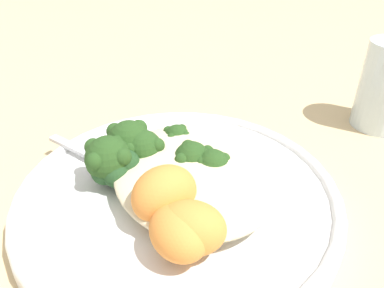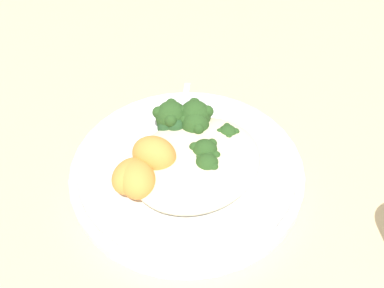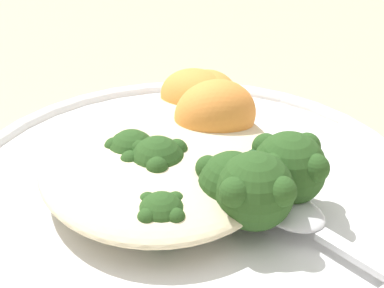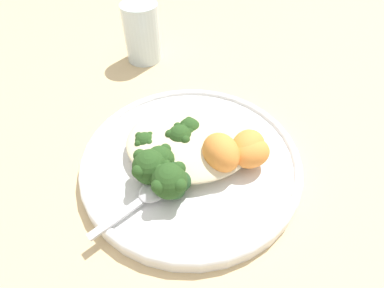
{
  "view_description": "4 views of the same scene",
  "coord_description": "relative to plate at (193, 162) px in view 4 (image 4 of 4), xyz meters",
  "views": [
    {
      "loc": [
        0.26,
        -0.06,
        0.24
      ],
      "look_at": [
        -0.0,
        0.01,
        0.06
      ],
      "focal_mm": 35.0,
      "sensor_mm": 36.0,
      "label": 1
    },
    {
      "loc": [
        0.23,
        0.23,
        0.37
      ],
      "look_at": [
        -0.01,
        -0.0,
        0.04
      ],
      "focal_mm": 35.0,
      "sensor_mm": 36.0,
      "label": 2
    },
    {
      "loc": [
        -0.34,
        0.01,
        0.24
      ],
      "look_at": [
        0.02,
        -0.0,
        0.03
      ],
      "focal_mm": 60.0,
      "sensor_mm": 36.0,
      "label": 3
    },
    {
      "loc": [
        -0.02,
        -0.26,
        0.33
      ],
      "look_at": [
        0.0,
        -0.0,
        0.05
      ],
      "focal_mm": 28.0,
      "sensor_mm": 36.0,
      "label": 4
    }
  ],
  "objects": [
    {
      "name": "broccoli_stalk_3",
      "position": [
        -0.03,
        -0.02,
        0.03
      ],
      "size": [
        0.11,
        0.04,
        0.04
      ],
      "rotation": [
        0.0,
        0.0,
        3.14
      ],
      "color": "#ADC675",
      "rests_on": "plate"
    },
    {
      "name": "broccoli_stalk_1",
      "position": [
        -0.01,
        0.01,
        0.03
      ],
      "size": [
        0.07,
        0.08,
        0.03
      ],
      "rotation": [
        0.0,
        0.0,
        2.29
      ],
      "color": "#ADC675",
      "rests_on": "plate"
    },
    {
      "name": "broccoli_stalk_5",
      "position": [
        -0.03,
        -0.05,
        0.03
      ],
      "size": [
        0.1,
        0.07,
        0.04
      ],
      "rotation": [
        0.0,
        0.0,
        3.72
      ],
      "color": "#ADC675",
      "rests_on": "plate"
    },
    {
      "name": "ground_plane",
      "position": [
        -0.0,
        0.0,
        -0.01
      ],
      "size": [
        4.0,
        4.0,
        0.0
      ],
      "primitive_type": "plane",
      "color": "#D6B784"
    },
    {
      "name": "spoon",
      "position": [
        -0.06,
        -0.06,
        0.01
      ],
      "size": [
        0.1,
        0.08,
        0.01
      ],
      "rotation": [
        0.0,
        0.0,
        3.81
      ],
      "color": "silver",
      "rests_on": "plate"
    },
    {
      "name": "broccoli_stalk_2",
      "position": [
        -0.04,
        0.01,
        0.02
      ],
      "size": [
        0.11,
        0.06,
        0.03
      ],
      "rotation": [
        0.0,
        0.0,
        2.71
      ],
      "color": "#ADC675",
      "rests_on": "plate"
    },
    {
      "name": "sweet_potato_chunk_2",
      "position": [
        0.03,
        -0.02,
        0.03
      ],
      "size": [
        0.06,
        0.07,
        0.05
      ],
      "primitive_type": "ellipsoid",
      "rotation": [
        0.0,
        0.0,
        5.08
      ],
      "color": "orange",
      "rests_on": "plate"
    },
    {
      "name": "kale_tuft",
      "position": [
        -0.03,
        -0.05,
        0.03
      ],
      "size": [
        0.04,
        0.05,
        0.03
      ],
      "color": "#234723",
      "rests_on": "plate"
    },
    {
      "name": "quinoa_mound",
      "position": [
        -0.0,
        0.02,
        0.02
      ],
      "size": [
        0.17,
        0.15,
        0.02
      ],
      "primitive_type": "ellipsoid",
      "color": "beige",
      "rests_on": "plate"
    },
    {
      "name": "plate",
      "position": [
        0.0,
        0.0,
        0.0
      ],
      "size": [
        0.3,
        0.3,
        0.02
      ],
      "color": "white",
      "rests_on": "ground_plane"
    },
    {
      "name": "broccoli_stalk_0",
      "position": [
        -0.0,
        0.03,
        0.02
      ],
      "size": [
        0.06,
        0.09,
        0.03
      ],
      "rotation": [
        0.0,
        0.0,
        2.0
      ],
      "color": "#ADC675",
      "rests_on": "plate"
    },
    {
      "name": "sweet_potato_chunk_0",
      "position": [
        0.07,
        -0.01,
        0.03
      ],
      "size": [
        0.06,
        0.05,
        0.04
      ],
      "primitive_type": "ellipsoid",
      "rotation": [
        0.0,
        0.0,
        0.27
      ],
      "color": "orange",
      "rests_on": "plate"
    },
    {
      "name": "sweet_potato_chunk_1",
      "position": [
        0.07,
        -0.0,
        0.03
      ],
      "size": [
        0.06,
        0.07,
        0.04
      ],
      "primitive_type": "ellipsoid",
      "rotation": [
        0.0,
        0.0,
        4.2
      ],
      "color": "orange",
      "rests_on": "plate"
    },
    {
      "name": "water_glass",
      "position": [
        -0.08,
        0.29,
        0.04
      ],
      "size": [
        0.07,
        0.07,
        0.11
      ],
      "primitive_type": "cylinder",
      "color": "silver",
      "rests_on": "ground_plane"
    },
    {
      "name": "broccoli_stalk_4",
      "position": [
        -0.05,
        -0.03,
        0.03
      ],
      "size": [
        0.1,
        0.04,
        0.04
      ],
      "rotation": [
        0.0,
        0.0,
        3.29
      ],
      "color": "#ADC675",
      "rests_on": "plate"
    }
  ]
}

